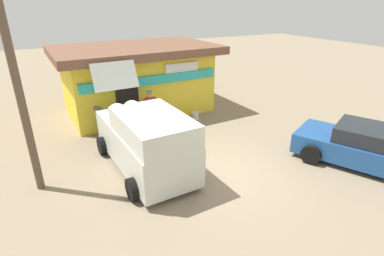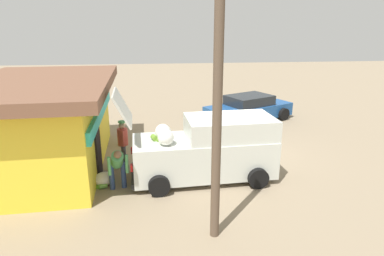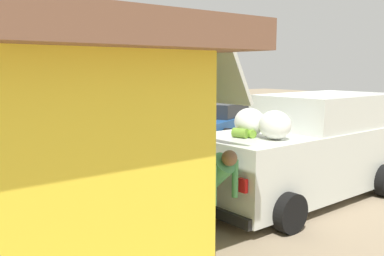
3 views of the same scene
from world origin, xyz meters
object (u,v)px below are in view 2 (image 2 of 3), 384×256
Objects in this scene: storefront_bar at (44,123)px; delivery_van at (208,149)px; vendor_standing at (123,141)px; unloaded_banana_pile at (104,179)px; parked_sedan at (249,109)px; customer_bending at (117,165)px; paint_bucket at (122,141)px.

delivery_van is (-1.45, -5.22, -0.57)m from storefront_bar.
storefront_bar is at bearing 74.43° from delivery_van.
vendor_standing is 2.08× the size of unloaded_banana_pile.
vendor_standing is at bearing -97.84° from storefront_bar.
vendor_standing is (1.11, 2.69, -0.05)m from delivery_van.
delivery_van is at bearing 154.03° from parked_sedan.
delivery_van is 2.76m from customer_bending.
storefront_bar is 2.95m from unloaded_banana_pile.
paint_bucket is (1.80, -2.25, -1.38)m from storefront_bar.
storefront_bar is at bearing 128.61° from paint_bucket.
unloaded_banana_pile is (-0.19, 3.18, -0.79)m from delivery_van.
parked_sedan is 6.08× the size of unloaded_banana_pile.
parked_sedan reaches higher than paint_bucket.
delivery_van is 1.02× the size of parked_sedan.
vendor_standing is 2.30m from paint_bucket.
storefront_bar reaches higher than paint_bucket.
vendor_standing is 4.93× the size of paint_bucket.
delivery_van reaches higher than parked_sedan.
storefront_bar is 9.57m from parked_sedan.
paint_bucket is (3.26, 2.96, -0.80)m from delivery_van.
vendor_standing is at bearing -172.60° from paint_bucket.
customer_bending is at bearing -129.25° from storefront_bar.
storefront_bar is 4.42× the size of vendor_standing.
customer_bending is at bearing 140.04° from parked_sedan.
delivery_van reaches higher than customer_bending.
customer_bending is (-6.83, 5.72, 0.22)m from parked_sedan.
customer_bending is 3.93m from paint_bucket.
parked_sedan is at bearing -48.18° from vendor_standing.
storefront_bar reaches higher than parked_sedan.
customer_bending is 4.15× the size of paint_bucket.
parked_sedan is 8.93m from unloaded_banana_pile.
vendor_standing is 1.57m from unloaded_banana_pile.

